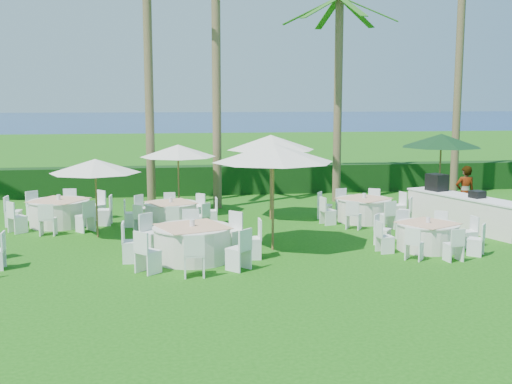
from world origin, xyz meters
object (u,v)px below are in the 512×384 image
Objects in this scene: umbrella_b at (273,153)px; umbrella_c at (178,151)px; banquet_table_b at (192,242)px; umbrella_d at (271,142)px; staff_person at (465,193)px; banquet_table_c at (428,236)px; banquet_table_d at (59,212)px; banquet_table_f at (364,209)px; banquet_table_e at (171,213)px; umbrella_green at (441,141)px; buffet_table at (464,211)px; umbrella_a at (95,166)px.

umbrella_b reaches higher than umbrella_c.
umbrella_c is (-0.16, 6.57, 1.78)m from banquet_table_b.
umbrella_d is 6.70m from staff_person.
banquet_table_d is at bearing 154.92° from banquet_table_c.
banquet_table_d is 9.89m from banquet_table_f.
banquet_table_e is 10.00m from umbrella_green.
umbrella_c is at bearing 91.42° from banquet_table_b.
buffet_table is at bearing -11.13° from banquet_table_e.
umbrella_b reaches higher than banquet_table_c.
banquet_table_f is at bearing 96.47° from banquet_table_c.
buffet_table is at bearing -23.28° from umbrella_c.
umbrella_c reaches higher than banquet_table_c.
buffet_table reaches higher than banquet_table_f.
banquet_table_d is 12.84m from buffet_table.
banquet_table_e is 0.66× the size of buffet_table.
umbrella_d is at bearing 9.37° from banquet_table_e.
umbrella_c reaches higher than umbrella_a.
umbrella_d is 1.01× the size of umbrella_green.
banquet_table_d is 3.57m from banquet_table_e.
umbrella_green is 3.78m from buffet_table.
umbrella_a reaches higher than banquet_table_e.
banquet_table_b is 4.38m from umbrella_a.
umbrella_a is 1.00× the size of umbrella_c.
banquet_table_f is at bearing 36.38° from banquet_table_b.
banquet_table_e is at bearing 177.58° from banquet_table_f.
umbrella_b reaches higher than banquet_table_e.
umbrella_c is at bearing 112.16° from umbrella_b.
banquet_table_b is at bearing -178.04° from banquet_table_c.
umbrella_c is 0.90× the size of umbrella_d.
banquet_table_f is 3.46m from staff_person.
banquet_table_b is 0.77× the size of buffet_table.
umbrella_d reaches higher than umbrella_a.
umbrella_b reaches higher than staff_person.
staff_person is at bearing -3.79° from banquet_table_f.
banquet_table_e is at bearing -2.66° from staff_person.
banquet_table_e is at bearing 34.57° from umbrella_a.
umbrella_b is at bearing -67.84° from umbrella_c.
umbrella_a is 12.18m from umbrella_green.
banquet_table_c is 11.40m from banquet_table_d.
umbrella_green is (9.20, 5.95, 2.08)m from banquet_table_b.
banquet_table_e is (3.54, -0.47, -0.05)m from banquet_table_d.
umbrella_a reaches higher than staff_person.
banquet_table_f is at bearing 8.22° from umbrella_a.
banquet_table_c is 4.89m from staff_person.
banquet_table_d is 2.92m from umbrella_a.
buffet_table is at bearing -28.74° from banquet_table_f.
umbrella_c is (0.30, 1.99, 1.84)m from banquet_table_e.
staff_person is (9.73, -0.49, 0.52)m from banquet_table_e.
banquet_table_e is at bearing -171.93° from umbrella_green.
banquet_table_c is at bearing -25.08° from banquet_table_d.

